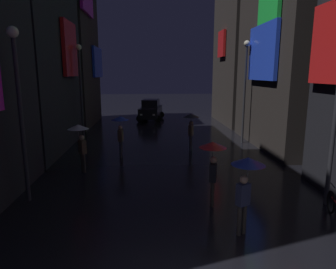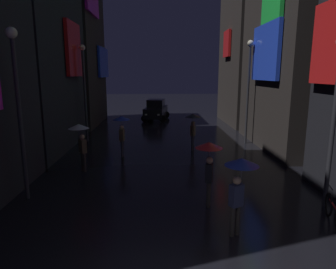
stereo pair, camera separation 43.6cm
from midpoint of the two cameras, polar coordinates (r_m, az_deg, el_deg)
building_left_mid at (r=18.89m, az=-24.68°, el=20.37°), size 4.25×8.19×15.00m
building_left_far at (r=26.98m, az=-17.30°, el=17.00°), size 4.25×7.65×14.14m
building_right_far at (r=27.86m, az=16.55°, el=23.33°), size 4.25×7.77×20.35m
pedestrian_near_crossing_blue at (r=8.16m, az=15.03°, el=-7.52°), size 0.90×0.90×2.12m
pedestrian_foreground_right_blue at (r=15.67m, az=-8.03°, el=1.84°), size 0.90×0.90×2.12m
pedestrian_midstreet_centre_clear at (r=13.57m, az=-15.55°, el=0.03°), size 0.90×0.90×2.12m
pedestrian_far_right_red at (r=9.78m, az=9.09°, el=-4.09°), size 0.90×0.90×2.12m
pedestrian_midstreet_left_black at (r=16.62m, az=5.53°, el=2.46°), size 0.90×0.90×2.12m
bicycle_parked_at_storefront at (r=10.18m, az=30.16°, el=-12.58°), size 0.57×1.76×0.96m
car_distant at (r=28.06m, az=-1.87°, el=4.68°), size 2.66×4.33×1.92m
streetlamp_left_far at (r=19.39m, az=-15.05°, el=9.48°), size 0.36×0.36×6.00m
streetlamp_right_far at (r=18.94m, az=15.72°, el=9.73°), size 0.36×0.36×6.20m
streetlamp_right_near at (r=10.64m, az=30.34°, el=5.12°), size 0.36×0.36×5.38m
streetlamp_left_near at (r=10.84m, az=-25.69°, el=6.58°), size 0.36×0.36×5.71m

